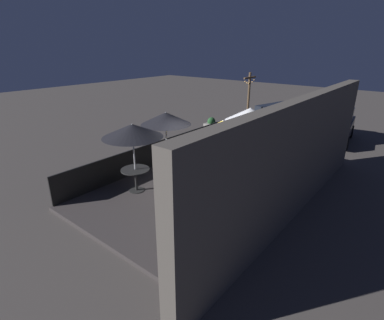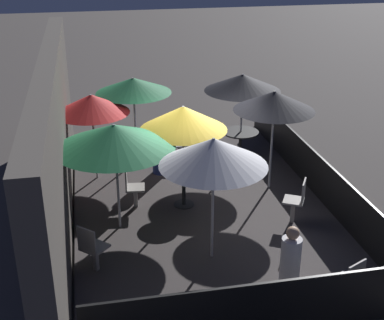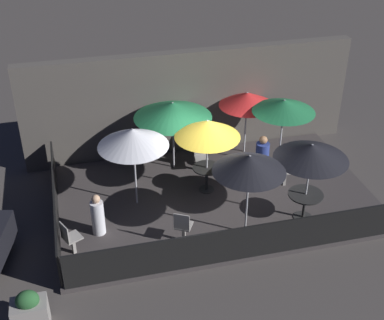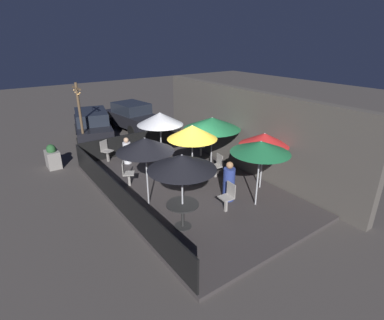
{
  "view_description": "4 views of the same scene",
  "coord_description": "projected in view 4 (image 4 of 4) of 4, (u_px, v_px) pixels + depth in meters",
  "views": [
    {
      "loc": [
        7.75,
        5.51,
        4.6
      ],
      "look_at": [
        0.67,
        -0.25,
        1.11
      ],
      "focal_mm": 28.0,
      "sensor_mm": 36.0,
      "label": 1
    },
    {
      "loc": [
        -10.23,
        2.2,
        5.7
      ],
      "look_at": [
        -0.59,
        0.27,
        1.36
      ],
      "focal_mm": 50.0,
      "sensor_mm": 36.0,
      "label": 2
    },
    {
      "loc": [
        -3.63,
        -11.84,
        8.92
      ],
      "look_at": [
        -0.57,
        0.4,
        1.17
      ],
      "focal_mm": 50.0,
      "sensor_mm": 36.0,
      "label": 3
    },
    {
      "loc": [
        8.14,
        -5.55,
        5.25
      ],
      "look_at": [
        0.37,
        -0.01,
        1.31
      ],
      "focal_mm": 28.0,
      "sensor_mm": 36.0,
      "label": 4
    }
  ],
  "objects": [
    {
      "name": "patio_umbrella_6",
      "position": [
        145.0,
        145.0,
        9.11
      ],
      "size": [
        1.79,
        1.79,
        2.31
      ],
      "color": "#B2B2B7",
      "rests_on": "patio_deck"
    },
    {
      "name": "patio_umbrella_4",
      "position": [
        264.0,
        139.0,
        10.31
      ],
      "size": [
        1.73,
        1.73,
        2.08
      ],
      "color": "#B2B2B7",
      "rests_on": "patio_deck"
    },
    {
      "name": "patio_deck",
      "position": [
        187.0,
        188.0,
        11.09
      ],
      "size": [
        8.8,
        5.4,
        0.12
      ],
      "color": "#383333",
      "rests_on": "ground_plane"
    },
    {
      "name": "ground_plane",
      "position": [
        187.0,
        189.0,
        11.12
      ],
      "size": [
        60.0,
        60.0,
        0.0
      ],
      "primitive_type": "plane",
      "color": "#423D3A"
    },
    {
      "name": "patio_umbrella_0",
      "position": [
        182.0,
        162.0,
        7.96
      ],
      "size": [
        1.89,
        1.89,
        2.25
      ],
      "color": "#B2B2B7",
      "rests_on": "patio_deck"
    },
    {
      "name": "patio_umbrella_2",
      "position": [
        261.0,
        147.0,
        9.12
      ],
      "size": [
        1.86,
        1.86,
        2.21
      ],
      "color": "#B2B2B7",
      "rests_on": "patio_deck"
    },
    {
      "name": "parked_car_0",
      "position": [
        92.0,
        125.0,
        16.1
      ],
      "size": [
        4.69,
        2.7,
        1.62
      ],
      "rotation": [
        0.0,
        0.0,
        -0.24
      ],
      "color": "black",
      "rests_on": "ground_plane"
    },
    {
      "name": "dining_table_0",
      "position": [
        183.0,
        208.0,
        8.51
      ],
      "size": [
        0.93,
        0.93,
        0.76
      ],
      "color": "black",
      "rests_on": "patio_deck"
    },
    {
      "name": "light_post",
      "position": [
        80.0,
        115.0,
        13.81
      ],
      "size": [
        1.1,
        0.12,
        3.37
      ],
      "color": "brown",
      "rests_on": "ground_plane"
    },
    {
      "name": "patio_umbrella_3",
      "position": [
        212.0,
        123.0,
        11.88
      ],
      "size": [
        2.3,
        2.3,
        2.19
      ],
      "color": "#B2B2B7",
      "rests_on": "patio_deck"
    },
    {
      "name": "fence_side_left",
      "position": [
        135.0,
        143.0,
        14.16
      ],
      "size": [
        0.05,
        5.2,
        0.95
      ],
      "color": "black",
      "rests_on": "patio_deck"
    },
    {
      "name": "patio_chair_0",
      "position": [
        228.0,
        196.0,
        9.33
      ],
      "size": [
        0.43,
        0.43,
        0.95
      ],
      "rotation": [
        0.0,
        0.0,
        -1.64
      ],
      "color": "gray",
      "rests_on": "patio_deck"
    },
    {
      "name": "patron_1",
      "position": [
        229.0,
        183.0,
        9.96
      ],
      "size": [
        0.43,
        0.43,
        1.39
      ],
      "rotation": [
        0.0,
        0.0,
        1.67
      ],
      "color": "navy",
      "rests_on": "patio_deck"
    },
    {
      "name": "fence_front",
      "position": [
        117.0,
        196.0,
        9.47
      ],
      "size": [
        8.6,
        0.05,
        0.95
      ],
      "color": "black",
      "rests_on": "patio_deck"
    },
    {
      "name": "patio_umbrella_5",
      "position": [
        160.0,
        119.0,
        12.04
      ],
      "size": [
        1.87,
        1.87,
        2.33
      ],
      "color": "#B2B2B7",
      "rests_on": "patio_deck"
    },
    {
      "name": "patio_chair_1",
      "position": [
        201.0,
        145.0,
        13.83
      ],
      "size": [
        0.57,
        0.57,
        0.93
      ],
      "rotation": [
        0.0,
        0.0,
        -0.76
      ],
      "color": "gray",
      "rests_on": "patio_deck"
    },
    {
      "name": "patio_chair_2",
      "position": [
        217.0,
        165.0,
        11.68
      ],
      "size": [
        0.44,
        0.44,
        0.91
      ],
      "rotation": [
        0.0,
        0.0,
        -1.69
      ],
      "color": "gray",
      "rests_on": "patio_deck"
    },
    {
      "name": "patio_umbrella_1",
      "position": [
        192.0,
        132.0,
        10.61
      ],
      "size": [
        1.81,
        1.81,
        2.25
      ],
      "color": "#B2B2B7",
      "rests_on": "patio_deck"
    },
    {
      "name": "planter_box",
      "position": [
        53.0,
        157.0,
        12.8
      ],
      "size": [
        0.74,
        0.52,
        1.05
      ],
      "color": "gray",
      "rests_on": "ground_plane"
    },
    {
      "name": "patio_chair_3",
      "position": [
        106.0,
        150.0,
        13.13
      ],
      "size": [
        0.53,
        0.53,
        0.95
      ],
      "rotation": [
        0.0,
        0.0,
        0.44
      ],
      "color": "gray",
      "rests_on": "patio_deck"
    },
    {
      "name": "parked_car_1",
      "position": [
        132.0,
        116.0,
        17.98
      ],
      "size": [
        4.0,
        2.2,
        1.62
      ],
      "rotation": [
        0.0,
        0.0,
        0.14
      ],
      "color": "black",
      "rests_on": "ground_plane"
    },
    {
      "name": "patio_chair_4",
      "position": [
        127.0,
        173.0,
        10.94
      ],
      "size": [
        0.55,
        0.55,
        0.95
      ],
      "rotation": [
        0.0,
        0.0,
        1.06
      ],
      "color": "gray",
      "rests_on": "patio_deck"
    },
    {
      "name": "dining_table_1",
      "position": [
        192.0,
        168.0,
        11.15
      ],
      "size": [
        0.8,
        0.8,
        0.76
      ],
      "color": "black",
      "rests_on": "patio_deck"
    },
    {
      "name": "patron_0",
      "position": [
        127.0,
        152.0,
        12.93
      ],
      "size": [
        0.47,
        0.47,
        1.16
      ],
      "rotation": [
        0.0,
        0.0,
        0.59
      ],
      "color": "silver",
      "rests_on": "patio_deck"
    },
    {
      "name": "building_wall",
      "position": [
        246.0,
        132.0,
        12.04
      ],
      "size": [
        10.4,
        0.36,
        3.39
      ],
      "color": "#4C4742",
      "rests_on": "ground_plane"
    }
  ]
}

